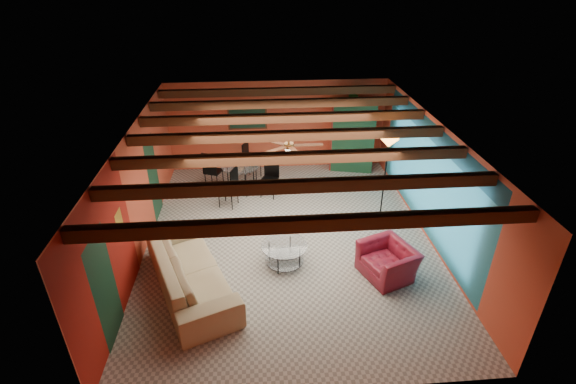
{
  "coord_description": "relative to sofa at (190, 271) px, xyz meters",
  "views": [
    {
      "loc": [
        -0.67,
        -8.07,
        5.73
      ],
      "look_at": [
        0.0,
        0.2,
        1.15
      ],
      "focal_mm": 26.3,
      "sensor_mm": 36.0,
      "label": 1
    }
  ],
  "objects": [
    {
      "name": "room",
      "position": [
        2.05,
        1.61,
        1.93
      ],
      "size": [
        6.52,
        8.01,
        2.71
      ],
      "color": "#9C968B",
      "rests_on": "ground"
    },
    {
      "name": "sofa",
      "position": [
        0.0,
        0.0,
        0.0
      ],
      "size": [
        2.18,
        3.18,
        0.86
      ],
      "primitive_type": "imported",
      "rotation": [
        0.0,
        0.0,
        1.95
      ],
      "color": "tan",
      "rests_on": "ground"
    },
    {
      "name": "armchair",
      "position": [
        3.96,
        0.09,
        -0.09
      ],
      "size": [
        1.24,
        1.32,
        0.68
      ],
      "primitive_type": "imported",
      "rotation": [
        0.0,
        0.0,
        -1.19
      ],
      "color": "maroon",
      "rests_on": "ground"
    },
    {
      "name": "coffee_table",
      "position": [
        1.88,
        0.6,
        -0.18
      ],
      "size": [
        1.24,
        1.24,
        0.5
      ],
      "primitive_type": null,
      "rotation": [
        0.0,
        0.0,
        0.33
      ],
      "color": "silver",
      "rests_on": "ground"
    },
    {
      "name": "dining_table",
      "position": [
        0.92,
        3.95,
        0.13
      ],
      "size": [
        2.82,
        2.82,
        1.12
      ],
      "primitive_type": null,
      "rotation": [
        0.0,
        0.0,
        -0.4
      ],
      "color": "white",
      "rests_on": "ground"
    },
    {
      "name": "armoire",
      "position": [
        4.25,
        5.2,
        0.62
      ],
      "size": [
        1.31,
        0.85,
        2.11
      ],
      "primitive_type": "cube",
      "rotation": [
        0.0,
        0.0,
        -0.23
      ],
      "color": "maroon",
      "rests_on": "ground"
    },
    {
      "name": "floor_lamp",
      "position": [
        4.46,
        2.33,
        0.63
      ],
      "size": [
        0.48,
        0.48,
        2.13
      ],
      "primitive_type": null,
      "rotation": [
        0.0,
        0.0,
        -0.11
      ],
      "color": "black",
      "rests_on": "ground"
    },
    {
      "name": "ceiling_fan",
      "position": [
        2.05,
        1.5,
        1.93
      ],
      "size": [
        1.5,
        1.5,
        0.44
      ],
      "primitive_type": null,
      "color": "#472614",
      "rests_on": "ceiling"
    },
    {
      "name": "painting",
      "position": [
        1.15,
        5.46,
        1.22
      ],
      "size": [
        1.05,
        0.03,
        0.65
      ],
      "primitive_type": "cube",
      "color": "black",
      "rests_on": "wall_back"
    },
    {
      "name": "potted_plant",
      "position": [
        4.25,
        5.2,
        1.92
      ],
      "size": [
        0.54,
        0.51,
        0.47
      ],
      "primitive_type": "imported",
      "rotation": [
        0.0,
        0.0,
        -0.43
      ],
      "color": "#26661E",
      "rests_on": "armoire"
    },
    {
      "name": "vase",
      "position": [
        0.92,
        3.95,
        0.79
      ],
      "size": [
        0.24,
        0.24,
        0.2
      ],
      "primitive_type": "imported",
      "rotation": [
        0.0,
        0.0,
        0.27
      ],
      "color": "orange",
      "rests_on": "dining_table"
    }
  ]
}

